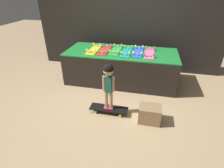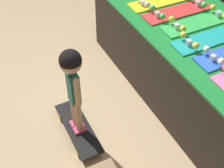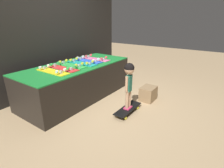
% 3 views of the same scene
% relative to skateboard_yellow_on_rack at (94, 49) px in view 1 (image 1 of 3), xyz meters
% --- Properties ---
extents(ground_plane, '(16.00, 16.00, 0.00)m').
position_rel_skateboard_yellow_on_rack_xyz_m(ground_plane, '(0.62, -0.66, -0.74)').
color(ground_plane, tan).
extents(back_wall, '(4.76, 0.10, 2.24)m').
position_rel_skateboard_yellow_on_rack_xyz_m(back_wall, '(0.62, 0.86, 0.38)').
color(back_wall, black).
rests_on(back_wall, ground_plane).
extents(display_rack, '(2.46, 1.02, 0.73)m').
position_rel_skateboard_yellow_on_rack_xyz_m(display_rack, '(0.62, 0.03, -0.38)').
color(display_rack, black).
rests_on(display_rack, ground_plane).
extents(skateboard_yellow_on_rack, '(0.20, 0.71, 0.09)m').
position_rel_skateboard_yellow_on_rack_xyz_m(skateboard_yellow_on_rack, '(0.00, 0.00, 0.00)').
color(skateboard_yellow_on_rack, yellow).
rests_on(skateboard_yellow_on_rack, display_rack).
extents(skateboard_red_on_rack, '(0.20, 0.71, 0.09)m').
position_rel_skateboard_yellow_on_rack_xyz_m(skateboard_red_on_rack, '(0.25, 0.01, 0.00)').
color(skateboard_red_on_rack, red).
rests_on(skateboard_red_on_rack, display_rack).
extents(skateboard_green_on_rack, '(0.20, 0.71, 0.09)m').
position_rel_skateboard_yellow_on_rack_xyz_m(skateboard_green_on_rack, '(0.50, 0.06, 0.00)').
color(skateboard_green_on_rack, green).
rests_on(skateboard_green_on_rack, display_rack).
extents(skateboard_teal_on_rack, '(0.20, 0.71, 0.09)m').
position_rel_skateboard_yellow_on_rack_xyz_m(skateboard_teal_on_rack, '(0.74, 0.00, 0.00)').
color(skateboard_teal_on_rack, teal).
rests_on(skateboard_teal_on_rack, display_rack).
extents(skateboard_blue_on_rack, '(0.20, 0.71, 0.09)m').
position_rel_skateboard_yellow_on_rack_xyz_m(skateboard_blue_on_rack, '(0.99, 0.05, 0.00)').
color(skateboard_blue_on_rack, blue).
rests_on(skateboard_blue_on_rack, display_rack).
extents(skateboard_pink_on_rack, '(0.20, 0.71, 0.09)m').
position_rel_skateboard_yellow_on_rack_xyz_m(skateboard_pink_on_rack, '(1.24, 0.02, 0.00)').
color(skateboard_pink_on_rack, pink).
rests_on(skateboard_pink_on_rack, display_rack).
extents(skateboard_on_floor, '(0.68, 0.21, 0.09)m').
position_rel_skateboard_yellow_on_rack_xyz_m(skateboard_on_floor, '(0.63, -1.22, -0.67)').
color(skateboard_on_floor, black).
rests_on(skateboard_on_floor, ground_plane).
extents(child, '(0.20, 0.17, 0.85)m').
position_rel_skateboard_yellow_on_rack_xyz_m(child, '(0.63, -1.22, -0.06)').
color(child, '#E03D6B').
rests_on(child, skateboard_on_floor).
extents(storage_box, '(0.36, 0.28, 0.29)m').
position_rel_skateboard_yellow_on_rack_xyz_m(storage_box, '(1.35, -1.30, -0.60)').
color(storage_box, '#8E704C').
rests_on(storage_box, ground_plane).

